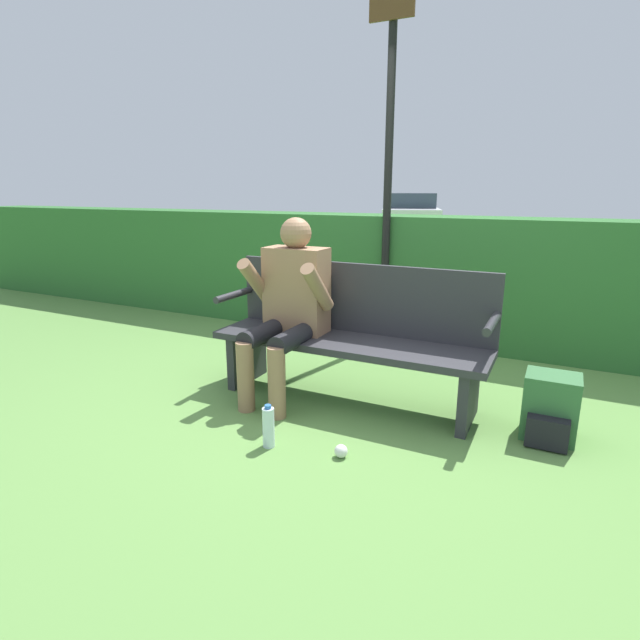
% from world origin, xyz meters
% --- Properties ---
extents(ground_plane, '(40.00, 40.00, 0.00)m').
position_xyz_m(ground_plane, '(0.00, 0.00, 0.00)').
color(ground_plane, '#5B8942').
extents(hedge_back, '(12.00, 0.53, 1.15)m').
position_xyz_m(hedge_back, '(0.00, 1.65, 0.57)').
color(hedge_back, '#2D662D').
rests_on(hedge_back, ground).
extents(park_bench, '(1.83, 0.47, 0.90)m').
position_xyz_m(park_bench, '(0.00, 0.07, 0.45)').
color(park_bench, '#2D2D33').
rests_on(park_bench, ground).
extents(person_seated, '(0.55, 0.64, 1.20)m').
position_xyz_m(person_seated, '(-0.40, -0.06, 0.66)').
color(person_seated, '#997051').
rests_on(person_seated, ground).
extents(backpack, '(0.29, 0.32, 0.38)m').
position_xyz_m(backpack, '(1.24, 0.03, 0.18)').
color(backpack, '#336638').
rests_on(backpack, ground).
extents(water_bottle, '(0.07, 0.07, 0.25)m').
position_xyz_m(water_bottle, '(-0.14, -0.76, 0.12)').
color(water_bottle, silver).
rests_on(water_bottle, ground).
extents(signpost, '(0.37, 0.09, 2.99)m').
position_xyz_m(signpost, '(-0.22, 1.35, 1.68)').
color(signpost, black).
rests_on(signpost, ground).
extents(parked_car, '(2.81, 4.33, 1.25)m').
position_xyz_m(parked_car, '(-3.36, 12.90, 0.60)').
color(parked_car, silver).
rests_on(parked_car, ground).
extents(litter_crumple, '(0.07, 0.07, 0.07)m').
position_xyz_m(litter_crumple, '(0.27, -0.69, 0.04)').
color(litter_crumple, silver).
rests_on(litter_crumple, ground).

